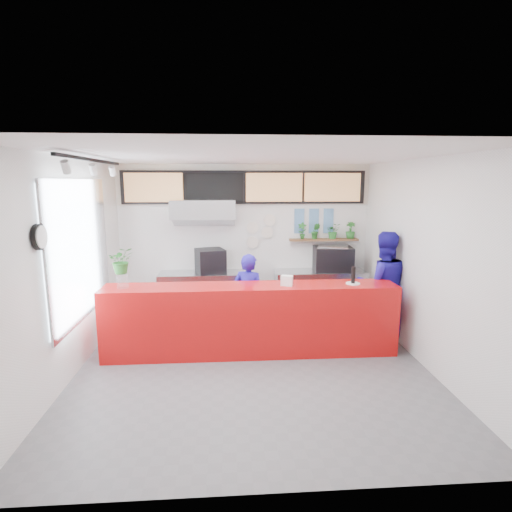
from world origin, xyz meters
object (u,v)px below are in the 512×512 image
(service_counter, at_px, (251,320))
(pepper_mill, at_px, (353,275))
(staff_right, at_px, (383,286))
(panini_oven, at_px, (210,261))
(staff_center, at_px, (249,298))
(espresso_machine, at_px, (333,259))

(service_counter, height_order, pepper_mill, pepper_mill)
(staff_right, bearing_deg, service_counter, 17.48)
(pepper_mill, bearing_deg, panini_oven, 141.32)
(staff_right, bearing_deg, panini_oven, -18.48)
(staff_center, bearing_deg, service_counter, 115.41)
(service_counter, height_order, staff_center, staff_center)
(service_counter, relative_size, staff_center, 2.99)
(staff_right, bearing_deg, pepper_mill, 41.82)
(espresso_machine, relative_size, staff_center, 0.50)
(espresso_machine, distance_m, staff_right, 1.44)
(staff_right, bearing_deg, espresso_machine, -63.17)
(service_counter, height_order, panini_oven, panini_oven)
(panini_oven, bearing_deg, staff_right, -41.06)
(espresso_machine, distance_m, staff_center, 2.22)
(staff_center, bearing_deg, pepper_mill, -173.72)
(panini_oven, xyz_separation_m, staff_right, (2.95, -1.33, -0.20))
(panini_oven, distance_m, espresso_machine, 2.44)
(staff_center, height_order, staff_right, staff_right)
(espresso_machine, height_order, staff_right, staff_right)
(panini_oven, relative_size, staff_right, 0.28)
(staff_center, distance_m, pepper_mill, 1.75)
(staff_center, bearing_deg, staff_right, -156.32)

